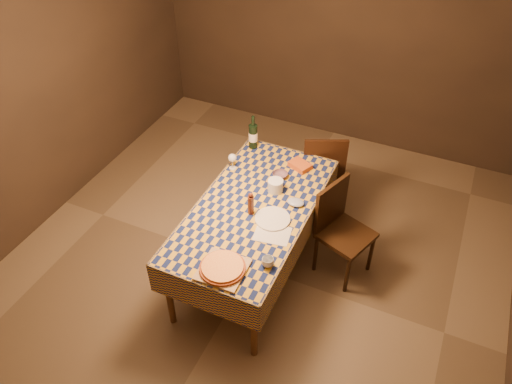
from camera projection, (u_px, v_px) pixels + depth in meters
room at (253, 152)px, 3.85m from camera, size 5.00×5.10×2.70m
dining_table at (254, 214)px, 4.28m from camera, size 0.94×1.84×0.77m
cutting_board at (223, 270)px, 3.69m from camera, size 0.35×0.35×0.02m
pizza at (223, 267)px, 3.68m from camera, size 0.36×0.36×0.03m
pepper_mill at (251, 204)px, 4.11m from camera, size 0.07×0.07×0.22m
bowl at (280, 175)px, 4.53m from camera, size 0.17×0.17×0.04m
wine_glass at (232, 158)px, 4.57m from camera, size 0.08×0.08×0.16m
wine_bottle at (253, 136)px, 4.82m from camera, size 0.10×0.10×0.35m
deli_tub at (275, 186)px, 4.36m from camera, size 0.15×0.15×0.11m
takeout_container at (300, 165)px, 4.63m from camera, size 0.23×0.20×0.05m
white_plate at (273, 219)px, 4.11m from camera, size 0.38×0.38×0.02m
tumbler at (268, 262)px, 3.72m from camera, size 0.11×0.11×0.07m
flour_patch at (272, 234)px, 3.99m from camera, size 0.31×0.26×0.00m
flour_bag at (296, 202)px, 4.25m from camera, size 0.17×0.14×0.04m
chair_far at (322, 167)px, 5.06m from camera, size 0.56×0.56×0.93m
chair_right at (340, 225)px, 4.42m from camera, size 0.55×0.54×0.93m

